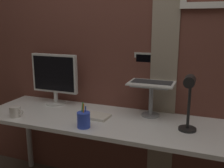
% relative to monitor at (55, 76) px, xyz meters
% --- Properties ---
extents(brick_wall_back, '(3.52, 0.16, 2.63)m').
position_rel_monitor_xyz_m(brick_wall_back, '(0.68, 0.18, 0.33)').
color(brick_wall_back, brown).
rests_on(brick_wall_back, ground_plane).
extents(desk, '(2.01, 0.61, 0.73)m').
position_rel_monitor_xyz_m(desk, '(0.57, -0.18, -0.33)').
color(desk, white).
rests_on(desk, ground_plane).
extents(monitor, '(0.43, 0.18, 0.45)m').
position_rel_monitor_xyz_m(monitor, '(0.00, 0.00, 0.00)').
color(monitor, silver).
rests_on(monitor, desk).
extents(laptop_stand, '(0.28, 0.22, 0.25)m').
position_rel_monitor_xyz_m(laptop_stand, '(0.86, 0.00, -0.09)').
color(laptop_stand, gray).
rests_on(laptop_stand, desk).
extents(laptop, '(0.35, 0.27, 0.22)m').
position_rel_monitor_xyz_m(laptop, '(0.86, 0.06, 0.06)').
color(laptop, silver).
rests_on(laptop, laptop_stand).
extents(desk_lamp, '(0.12, 0.20, 0.40)m').
position_rel_monitor_xyz_m(desk_lamp, '(1.15, -0.24, -0.01)').
color(desk_lamp, black).
rests_on(desk_lamp, desk).
extents(pen_cup, '(0.09, 0.09, 0.18)m').
position_rel_monitor_xyz_m(pen_cup, '(0.47, -0.39, -0.20)').
color(pen_cup, blue).
rests_on(pen_cup, desk).
extents(coffee_mug, '(0.12, 0.08, 0.08)m').
position_rel_monitor_xyz_m(coffee_mug, '(-0.11, -0.39, -0.21)').
color(coffee_mug, silver).
rests_on(coffee_mug, desk).
extents(paper_clutter_stack, '(0.21, 0.16, 0.02)m').
position_rel_monitor_xyz_m(paper_clutter_stack, '(0.47, -0.18, -0.25)').
color(paper_clutter_stack, silver).
rests_on(paper_clutter_stack, desk).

